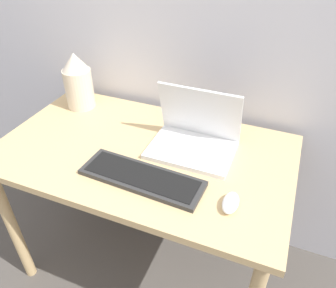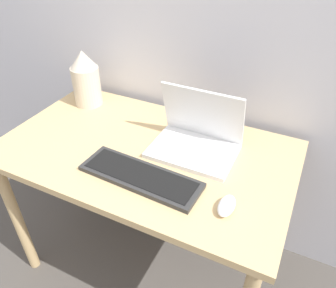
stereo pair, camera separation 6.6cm
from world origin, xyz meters
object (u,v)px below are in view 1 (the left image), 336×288
object	(u,v)px
keyboard	(142,177)
mouse	(231,203)
laptop	(194,137)
vase	(78,81)

from	to	relation	value
keyboard	mouse	xyz separation A→B (m)	(0.33, -0.01, 0.01)
laptop	keyboard	size ratio (longest dim) A/B	0.72
vase	laptop	bearing A→B (deg)	-10.78
laptop	vase	distance (m)	0.65
keyboard	mouse	size ratio (longest dim) A/B	4.57
laptop	mouse	xyz separation A→B (m)	(0.22, -0.27, -0.04)
laptop	mouse	distance (m)	0.35
mouse	laptop	bearing A→B (deg)	129.08
keyboard	vase	distance (m)	0.65
keyboard	vase	xyz separation A→B (m)	(-0.52, 0.38, 0.12)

